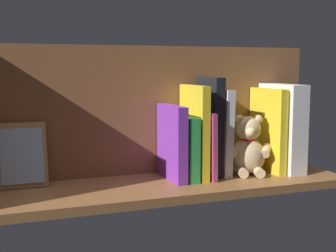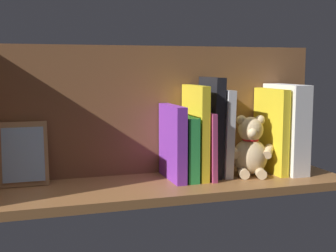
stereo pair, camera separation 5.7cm
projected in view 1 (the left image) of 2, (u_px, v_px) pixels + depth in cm
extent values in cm
cube|color=brown|center=(168.00, 186.00, 120.44)|extent=(94.14, 27.65, 2.20)
cube|color=brown|center=(153.00, 110.00, 128.84)|extent=(94.14, 1.50, 35.06)
cube|color=teal|center=(289.00, 132.00, 136.07)|extent=(1.64, 13.35, 21.25)
cube|color=silver|center=(282.00, 127.00, 132.53)|extent=(5.27, 17.32, 24.54)
cube|color=yellow|center=(267.00, 130.00, 131.74)|extent=(2.24, 16.16, 23.38)
ellipsoid|color=#D1B284|center=(248.00, 156.00, 128.59)|extent=(11.64, 11.01, 9.95)
sphere|color=#D1B284|center=(248.00, 129.00, 127.63)|extent=(6.84, 6.84, 6.84)
sphere|color=#D1B284|center=(258.00, 120.00, 127.40)|extent=(2.64, 2.64, 2.64)
sphere|color=#D1B284|center=(239.00, 120.00, 127.21)|extent=(2.64, 2.64, 2.64)
sphere|color=beige|center=(251.00, 132.00, 124.81)|extent=(2.64, 2.64, 2.64)
cylinder|color=#D1B284|center=(266.00, 150.00, 127.31)|extent=(4.86, 5.28, 3.68)
cylinder|color=#D1B284|center=(232.00, 151.00, 126.96)|extent=(2.47, 4.95, 3.68)
cylinder|color=#D1B284|center=(259.00, 172.00, 124.94)|extent=(3.68, 4.37, 2.64)
cylinder|color=#D1B284|center=(243.00, 172.00, 124.77)|extent=(3.68, 4.37, 2.64)
torus|color=red|center=(248.00, 139.00, 127.98)|extent=(5.74, 5.74, 0.78)
cube|color=silver|center=(219.00, 132.00, 127.98)|extent=(2.87, 13.35, 23.34)
cube|color=black|center=(209.00, 126.00, 126.93)|extent=(3.52, 12.90, 26.70)
cube|color=#B23F72|center=(202.00, 144.00, 125.22)|extent=(1.60, 15.93, 17.64)
cube|color=yellow|center=(194.00, 131.00, 124.23)|extent=(2.23, 15.38, 24.57)
cube|color=green|center=(183.00, 147.00, 123.55)|extent=(2.91, 15.59, 16.63)
cube|color=purple|center=(172.00, 142.00, 122.06)|extent=(2.67, 15.90, 19.50)
cube|color=#A87A4C|center=(22.00, 155.00, 114.25)|extent=(12.01, 4.85, 15.97)
cube|color=#99B7D1|center=(22.00, 156.00, 113.59)|extent=(10.08, 3.44, 13.26)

